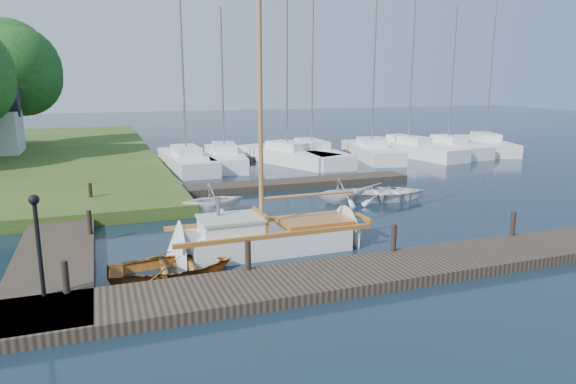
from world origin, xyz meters
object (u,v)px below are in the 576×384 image
object	(u,v)px
marina_boat_4	(371,150)
mooring_post_2	(394,238)
tender_b	(213,197)
tree_7	(14,69)
mooring_post_1	(248,255)
lamp_post	(37,232)
mooring_post_5	(90,192)
marina_boat_7	(485,144)
mooring_post_3	(513,224)
tender_d	(342,190)
marina_boat_1	(224,156)
marina_boat_3	(312,152)
marina_boat_0	(186,159)
marina_boat_2	(287,155)
sailboat	(273,239)
dinghy	(172,263)
mooring_post_0	(66,277)
mooring_post_4	(90,222)
marina_boat_5	(408,147)
marina_boat_6	(448,147)
tender_c	(383,191)

from	to	relation	value
marina_boat_4	mooring_post_2	bearing A→B (deg)	163.93
tender_b	tree_7	world-z (taller)	tree_7
mooring_post_1	lamp_post	world-z (taller)	lamp_post
mooring_post_5	marina_boat_7	distance (m)	29.92
mooring_post_2	marina_boat_4	distance (m)	21.19
mooring_post_2	mooring_post_3	xyz separation A→B (m)	(4.50, 0.00, 0.00)
tender_d	marina_boat_1	bearing A→B (deg)	12.07
marina_boat_1	marina_boat_3	xyz separation A→B (m)	(6.05, -0.11, 0.01)
mooring_post_5	tender_b	bearing A→B (deg)	-28.76
marina_boat_0	marina_boat_2	bearing A→B (deg)	-93.02
sailboat	dinghy	bearing A→B (deg)	-160.69
mooring_post_0	mooring_post_5	bearing A→B (deg)	87.14
sailboat	tender_d	size ratio (longest dim) A/B	4.29
mooring_post_5	marina_boat_4	world-z (taller)	marina_boat_4
lamp_post	tree_7	size ratio (longest dim) A/B	0.26
mooring_post_4	lamp_post	xyz separation A→B (m)	(-1.00, -5.00, 1.17)
marina_boat_3	marina_boat_5	world-z (taller)	marina_boat_3
mooring_post_1	marina_boat_4	distance (m)	23.62
sailboat	mooring_post_1	bearing A→B (deg)	-123.23
marina_boat_0	tree_7	world-z (taller)	marina_boat_0
marina_boat_0	marina_boat_6	bearing A→B (deg)	-93.58
mooring_post_2	dinghy	size ratio (longest dim) A/B	0.24
mooring_post_1	mooring_post_2	bearing A→B (deg)	0.00
marina_boat_5	sailboat	bearing A→B (deg)	128.07
tender_b	marina_boat_2	size ratio (longest dim) A/B	0.25
marina_boat_3	marina_boat_6	distance (m)	10.59
mooring_post_4	dinghy	xyz separation A→B (m)	(2.11, -3.95, -0.35)
marina_boat_0	marina_boat_1	distance (m)	2.59
sailboat	marina_boat_3	bearing A→B (deg)	63.19
mooring_post_1	marina_boat_6	xyz separation A→B (m)	(20.61, 18.55, -0.13)
mooring_post_3	tender_c	world-z (taller)	mooring_post_3
mooring_post_3	marina_boat_6	world-z (taller)	marina_boat_6
dinghy	marina_boat_2	world-z (taller)	marina_boat_2
mooring_post_0	tree_7	size ratio (longest dim) A/B	0.09
sailboat	marina_boat_6	bearing A→B (deg)	40.27
lamp_post	sailboat	size ratio (longest dim) A/B	0.25
mooring_post_2	marina_boat_2	world-z (taller)	marina_boat_2
lamp_post	tree_7	xyz separation A→B (m)	(-4.00, 31.05, 4.33)
marina_boat_2	lamp_post	bearing A→B (deg)	124.22
lamp_post	mooring_post_0	bearing A→B (deg)	0.00
mooring_post_2	dinghy	distance (m)	6.48
mooring_post_3	marina_boat_1	world-z (taller)	marina_boat_1
tree_7	marina_boat_4	bearing A→B (deg)	-27.75
lamp_post	mooring_post_4	bearing A→B (deg)	78.69
tender_c	marina_boat_4	xyz separation A→B (m)	(5.90, 11.55, 0.17)
marina_boat_3	sailboat	bearing A→B (deg)	155.49
marina_boat_7	mooring_post_2	bearing A→B (deg)	153.84
mooring_post_2	mooring_post_5	xyz separation A→B (m)	(-8.50, 10.00, 0.00)
mooring_post_5	marina_boat_6	bearing A→B (deg)	19.15
dinghy	marina_boat_5	bearing A→B (deg)	-45.80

